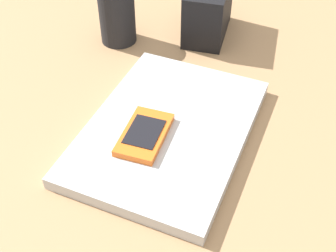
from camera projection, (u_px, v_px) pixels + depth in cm
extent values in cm
cube|color=#9E7751|center=(128.00, 173.00, 64.86)|extent=(120.00, 80.00, 3.00)
cube|color=#B7BABC|center=(168.00, 131.00, 67.69)|extent=(36.69, 29.77, 2.06)
cube|color=orange|center=(144.00, 134.00, 64.88)|extent=(10.93, 7.43, 1.06)
cube|color=black|center=(144.00, 132.00, 64.46)|extent=(6.92, 5.55, 0.14)
cube|color=black|center=(208.00, 10.00, 86.02)|extent=(14.70, 8.67, 10.26)
cylinder|color=black|center=(117.00, 16.00, 84.03)|extent=(6.82, 6.82, 10.59)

